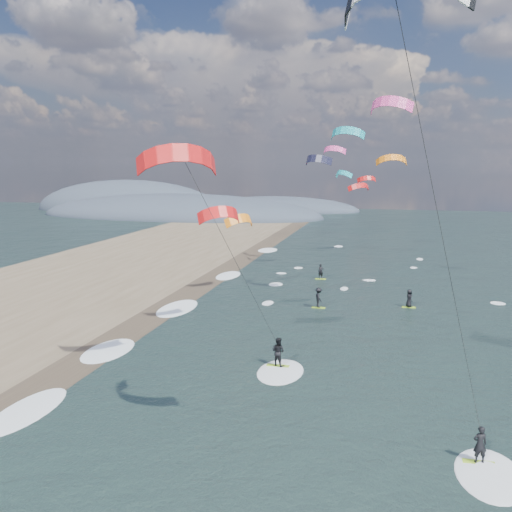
# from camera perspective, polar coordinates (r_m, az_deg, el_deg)

# --- Properties ---
(wet_sand_strip) EXTENTS (3.00, 240.00, 0.00)m
(wet_sand_strip) POSITION_cam_1_polar(r_m,az_deg,el_deg) (34.15, -19.48, -11.47)
(wet_sand_strip) COLOR #382D23
(wet_sand_strip) RESTS_ON ground
(coastal_hills) EXTENTS (80.00, 41.00, 15.00)m
(coastal_hills) POSITION_cam_1_polar(r_m,az_deg,el_deg) (134.86, -8.46, 4.28)
(coastal_hills) COLOR #3D4756
(coastal_hills) RESTS_ON ground
(kitesurfer_near_a) EXTENTS (7.65, 8.82, 17.71)m
(kitesurfer_near_a) POSITION_cam_1_polar(r_m,az_deg,el_deg) (17.77, 15.96, 13.25)
(kitesurfer_near_a) COLOR #97C923
(kitesurfer_near_a) RESTS_ON ground
(kitesurfer_near_b) EXTENTS (7.14, 8.96, 13.35)m
(kitesurfer_near_b) POSITION_cam_1_polar(r_m,az_deg,el_deg) (28.56, -4.06, 2.83)
(kitesurfer_near_b) COLOR #97C923
(kitesurfer_near_b) RESTS_ON ground
(far_kitesurfers) EXTENTS (9.63, 12.53, 1.70)m
(far_kitesurfers) POSITION_cam_1_polar(r_m,az_deg,el_deg) (49.20, 8.68, -3.66)
(far_kitesurfers) COLOR #97C923
(far_kitesurfers) RESTS_ON ground
(bg_kite_field) EXTENTS (15.72, 69.99, 10.60)m
(bg_kite_field) POSITION_cam_1_polar(r_m,az_deg,el_deg) (72.70, 8.91, 9.02)
(bg_kite_field) COLOR orange
(bg_kite_field) RESTS_ON ground
(shoreline_surf) EXTENTS (2.40, 79.40, 0.11)m
(shoreline_surf) POSITION_cam_1_polar(r_m,az_deg,el_deg) (37.40, -13.90, -9.37)
(shoreline_surf) COLOR white
(shoreline_surf) RESTS_ON ground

